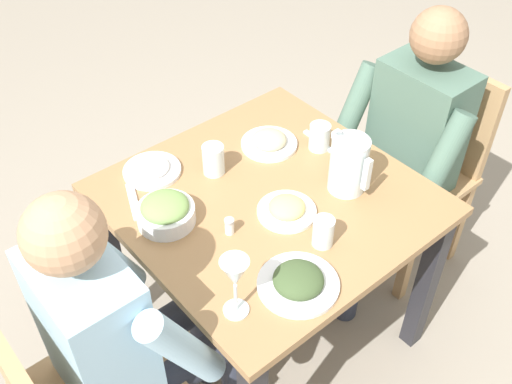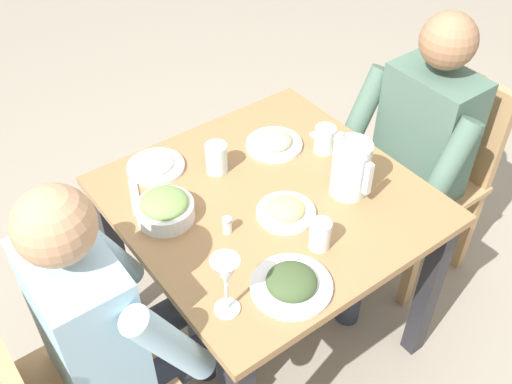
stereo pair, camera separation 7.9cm
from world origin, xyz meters
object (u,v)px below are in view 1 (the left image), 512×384
water_glass_far_right (323,232)px  diner_near (129,328)px  plate_dolmas (298,281)px  salt_shaker (229,226)px  plate_beans (269,141)px  water_glass_by_pitcher (213,160)px  plate_yoghurt (152,169)px  diner_far (399,151)px  water_pitcher (349,165)px  dining_table (268,222)px  water_glass_near_left (320,137)px  chair_far (426,159)px  salad_bowl (166,211)px  wine_glass (235,276)px  plate_fries (287,209)px

water_glass_far_right → diner_near: bearing=-105.7°
plate_dolmas → salt_shaker: bearing=-176.3°
plate_beans → water_glass_by_pitcher: 0.24m
plate_yoghurt → diner_far: bearing=63.6°
water_pitcher → dining_table: bearing=-121.1°
water_glass_near_left → chair_far: bearing=74.2°
salad_bowl → plate_dolmas: salad_bowl is taller
wine_glass → salt_shaker: bearing=145.2°
chair_far → salt_shaker: chair_far is taller
dining_table → plate_dolmas: size_ratio=4.02×
diner_near → water_glass_by_pitcher: bearing=120.0°
water_pitcher → water_glass_by_pitcher: size_ratio=1.81×
chair_far → plate_yoghurt: bearing=-111.6°
diner_far → water_glass_near_left: size_ratio=12.50×
chair_far → water_pitcher: 0.66m
dining_table → wine_glass: bearing=-51.7°
salad_bowl → water_glass_near_left: (0.04, 0.61, 0.01)m
dining_table → water_glass_by_pitcher: (-0.21, -0.06, 0.17)m
plate_beans → salt_shaker: 0.44m
diner_far → plate_beans: size_ratio=5.94×
water_pitcher → plate_fries: bearing=-99.0°
water_glass_far_right → water_glass_near_left: bearing=136.7°
diner_near → plate_fries: diner_near is taller
water_pitcher → water_glass_far_right: 0.27m
water_glass_near_left → plate_fries: bearing=-60.9°
diner_far → water_glass_near_left: (-0.14, -0.29, 0.12)m
chair_far → wine_glass: (0.22, -1.15, 0.36)m
dining_table → plate_beans: plate_beans is taller
wine_glass → salt_shaker: size_ratio=3.63×
dining_table → water_glass_near_left: size_ratio=9.73×
wine_glass → salt_shaker: 0.31m
water_glass_by_pitcher → water_glass_near_left: bearing=69.9°
salad_bowl → water_pitcher: bearing=65.3°
chair_far → water_glass_far_right: size_ratio=9.24×
plate_yoghurt → water_glass_far_right: 0.63m
water_pitcher → plate_dolmas: size_ratio=0.84×
dining_table → plate_yoghurt: (-0.34, -0.22, 0.13)m
wine_glass → salad_bowl: bearing=173.4°
water_glass_near_left → salt_shaker: water_glass_near_left is taller
chair_far → plate_dolmas: 1.03m
salad_bowl → plate_dolmas: 0.46m
water_glass_near_left → water_glass_by_pitcher: 0.38m
plate_yoghurt → wine_glass: wine_glass is taller
salt_shaker → plate_beans: bearing=123.5°
diner_far → wine_glass: bearing=-76.9°
chair_far → water_pitcher: bearing=-83.2°
plate_beans → water_glass_by_pitcher: (-0.01, -0.23, 0.03)m
plate_fries → water_glass_near_left: bearing=119.1°
diner_far → wine_glass: size_ratio=5.99×
water_pitcher → chair_far: bearing=96.8°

